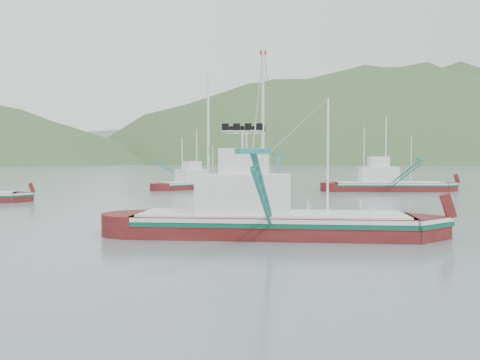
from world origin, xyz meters
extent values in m
plane|color=slate|center=(0.00, 0.00, 0.00)|extent=(1200.00, 1200.00, 0.00)
cube|color=#4F0E0D|center=(0.67, -1.69, 0.23)|extent=(17.69, 9.01, 2.28)
cube|color=silver|center=(0.67, -1.69, 1.20)|extent=(17.39, 9.00, 0.25)
cube|color=#0B4D3A|center=(0.67, -1.69, 0.91)|extent=(17.39, 9.02, 0.25)
cube|color=silver|center=(0.67, -1.69, 1.42)|extent=(16.81, 8.56, 0.14)
cube|color=silver|center=(-0.97, -1.23, 2.62)|extent=(6.47, 5.05, 2.51)
cube|color=silver|center=(-0.97, -1.23, 4.67)|extent=(3.53, 3.21, 1.60)
cylinder|color=white|center=(0.12, -1.53, 6.50)|extent=(0.18, 0.18, 10.26)
cylinder|color=white|center=(-3.17, -0.61, 5.73)|extent=(0.16, 0.16, 8.72)
cylinder|color=white|center=(3.96, -2.61, 4.96)|extent=(0.14, 0.14, 7.18)
cube|color=#4F0E0D|center=(27.53, 38.33, 0.21)|extent=(16.19, 7.02, 2.09)
cube|color=silver|center=(27.53, 38.33, 1.10)|extent=(15.90, 7.05, 0.23)
cube|color=#0B4D3A|center=(27.53, 38.33, 0.84)|extent=(15.90, 7.07, 0.23)
cube|color=silver|center=(27.53, 38.33, 1.31)|extent=(15.38, 6.67, 0.13)
cube|color=silver|center=(25.98, 38.62, 2.41)|extent=(5.76, 4.26, 2.30)
cube|color=silver|center=(25.98, 38.62, 4.29)|extent=(3.10, 2.77, 1.46)
cylinder|color=white|center=(27.01, 38.43, 5.96)|extent=(0.17, 0.17, 9.41)
cylinder|color=white|center=(23.93, 39.01, 5.26)|extent=(0.15, 0.15, 8.00)
cylinder|color=white|center=(30.61, 37.75, 4.55)|extent=(0.13, 0.13, 6.59)
cube|color=#4F0E0D|center=(1.01, 49.02, 0.18)|extent=(13.42, 9.87, 1.79)
cube|color=silver|center=(1.01, 49.02, 0.94)|extent=(13.22, 9.80, 0.20)
cube|color=#0B4D3A|center=(1.01, 49.02, 0.72)|extent=(13.23, 9.81, 0.20)
cube|color=silver|center=(1.01, 49.02, 1.12)|extent=(12.75, 9.38, 0.11)
cube|color=silver|center=(-0.15, 48.34, 2.06)|extent=(5.32, 4.73, 1.97)
cube|color=silver|center=(-0.15, 48.34, 3.67)|extent=(3.01, 2.88, 1.25)
cylinder|color=white|center=(0.62, 48.79, 5.11)|extent=(0.14, 0.14, 8.07)
cylinder|color=white|center=(-1.70, 47.44, 4.50)|extent=(0.13, 0.13, 6.86)
cylinder|color=white|center=(3.33, 50.37, 3.90)|extent=(0.11, 0.11, 5.65)
ellipsoid|color=#37572C|center=(240.00, 430.00, 0.00)|extent=(684.00, 432.00, 306.00)
ellipsoid|color=slate|center=(30.00, 560.00, 0.00)|extent=(960.00, 400.00, 240.00)
camera|label=1|loc=(-6.95, -33.93, 4.94)|focal=40.00mm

